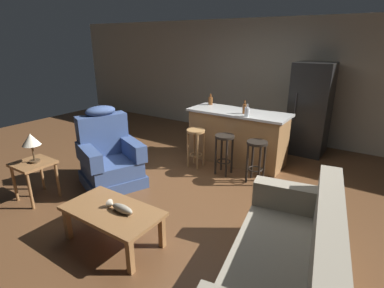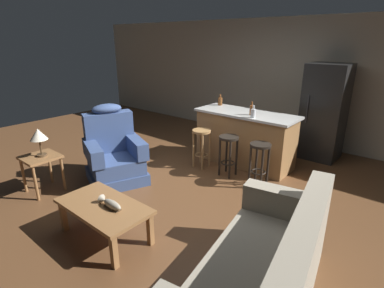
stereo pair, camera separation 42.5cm
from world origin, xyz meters
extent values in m
plane|color=brown|center=(0.00, 0.00, 0.00)|extent=(12.00, 12.00, 0.00)
cube|color=#A89E89|center=(0.00, 3.12, 1.30)|extent=(12.00, 0.05, 2.60)
cube|color=olive|center=(-0.08, -1.58, 0.40)|extent=(1.10, 0.60, 0.04)
cube|color=olive|center=(-0.57, -1.82, 0.19)|extent=(0.06, 0.06, 0.38)
cube|color=olive|center=(0.41, -1.82, 0.19)|extent=(0.06, 0.06, 0.38)
cube|color=olive|center=(-0.57, -1.34, 0.19)|extent=(0.06, 0.06, 0.38)
cube|color=olive|center=(0.41, -1.34, 0.19)|extent=(0.06, 0.06, 0.38)
cube|color=#4C3823|center=(0.07, -1.55, 0.43)|extent=(0.22, 0.07, 0.01)
ellipsoid|color=#9E937F|center=(0.07, -1.55, 0.46)|extent=(0.28, 0.09, 0.09)
cone|color=#9E937F|center=(-0.10, -1.55, 0.46)|extent=(0.06, 0.10, 0.10)
cube|color=#9E937F|center=(1.69, -1.32, 0.31)|extent=(1.16, 2.02, 0.22)
cube|color=#9E937F|center=(2.01, -1.26, 0.68)|extent=(0.53, 1.91, 0.52)
cube|color=#9E937F|center=(1.54, -0.48, 0.56)|extent=(0.86, 0.35, 0.28)
cube|color=#384C7A|center=(-1.18, -0.60, 0.09)|extent=(1.10, 1.10, 0.18)
cube|color=#384C7A|center=(-1.18, -0.60, 0.30)|extent=(1.03, 1.00, 0.24)
cube|color=#384C7A|center=(-1.46, -0.49, 0.74)|extent=(0.51, 0.79, 0.64)
ellipsoid|color=#384C7A|center=(-1.46, -0.49, 1.12)|extent=(0.42, 0.53, 0.16)
cube|color=#384C7A|center=(-1.03, -0.30, 0.55)|extent=(0.81, 0.47, 0.26)
cube|color=#384C7A|center=(-1.29, -0.91, 0.55)|extent=(0.81, 0.47, 0.26)
cube|color=olive|center=(-1.72, -1.50, 0.54)|extent=(0.48, 0.48, 0.04)
cylinder|color=olive|center=(-1.92, -1.70, 0.26)|extent=(0.04, 0.04, 0.52)
cylinder|color=olive|center=(-1.52, -1.70, 0.26)|extent=(0.04, 0.04, 0.52)
cylinder|color=olive|center=(-1.92, -1.30, 0.26)|extent=(0.04, 0.04, 0.52)
cylinder|color=olive|center=(-1.52, -1.30, 0.26)|extent=(0.04, 0.04, 0.52)
cylinder|color=#4C3823|center=(-1.70, -1.48, 0.58)|extent=(0.14, 0.14, 0.03)
cylinder|color=#4C3823|center=(-1.70, -1.48, 0.70)|extent=(0.02, 0.02, 0.22)
cone|color=beige|center=(-1.70, -1.48, 0.89)|extent=(0.24, 0.24, 0.16)
cube|color=#9E7042|center=(0.00, 1.35, 0.45)|extent=(1.71, 0.63, 0.91)
cube|color=silver|center=(0.00, 1.35, 0.93)|extent=(1.80, 0.70, 0.04)
cylinder|color=#A87A47|center=(-0.49, 0.72, 0.66)|extent=(0.32, 0.32, 0.04)
torus|color=#A87A47|center=(-0.49, 0.72, 0.22)|extent=(0.23, 0.23, 0.02)
cylinder|color=#A87A47|center=(-0.59, 0.62, 0.32)|extent=(0.04, 0.04, 0.64)
cylinder|color=#A87A47|center=(-0.39, 0.62, 0.32)|extent=(0.04, 0.04, 0.64)
cylinder|color=#A87A47|center=(-0.59, 0.82, 0.32)|extent=(0.04, 0.04, 0.64)
cylinder|color=#A87A47|center=(-0.39, 0.82, 0.32)|extent=(0.04, 0.04, 0.64)
cylinder|color=black|center=(0.07, 0.72, 0.66)|extent=(0.32, 0.32, 0.04)
torus|color=black|center=(0.07, 0.72, 0.22)|extent=(0.23, 0.23, 0.02)
cylinder|color=black|center=(-0.03, 0.62, 0.32)|extent=(0.04, 0.04, 0.64)
cylinder|color=black|center=(0.17, 0.62, 0.32)|extent=(0.04, 0.04, 0.64)
cylinder|color=black|center=(-0.03, 0.82, 0.32)|extent=(0.04, 0.04, 0.64)
cylinder|color=black|center=(0.17, 0.82, 0.32)|extent=(0.04, 0.04, 0.64)
cylinder|color=black|center=(0.63, 0.72, 0.66)|extent=(0.32, 0.32, 0.04)
torus|color=black|center=(0.63, 0.72, 0.22)|extent=(0.23, 0.23, 0.02)
cylinder|color=black|center=(0.53, 0.62, 0.32)|extent=(0.04, 0.04, 0.64)
cylinder|color=black|center=(0.73, 0.62, 0.32)|extent=(0.04, 0.04, 0.64)
cylinder|color=black|center=(0.53, 0.82, 0.32)|extent=(0.04, 0.04, 0.64)
cylinder|color=black|center=(0.73, 0.82, 0.32)|extent=(0.04, 0.04, 0.64)
cube|color=black|center=(0.95, 2.55, 0.88)|extent=(0.70, 0.66, 1.76)
cylinder|color=#333338|center=(0.76, 2.20, 0.97)|extent=(0.02, 0.02, 0.50)
cylinder|color=brown|center=(0.16, 1.24, 1.03)|extent=(0.07, 0.07, 0.16)
cylinder|color=brown|center=(0.16, 1.24, 1.15)|extent=(0.03, 0.03, 0.07)
cylinder|color=silver|center=(0.27, 1.09, 1.02)|extent=(0.08, 0.08, 0.14)
cylinder|color=silver|center=(0.27, 1.09, 1.12)|extent=(0.03, 0.03, 0.06)
cylinder|color=brown|center=(-0.70, 1.56, 1.02)|extent=(0.08, 0.08, 0.15)
cylinder|color=brown|center=(-0.70, 1.56, 1.13)|extent=(0.03, 0.03, 0.06)
camera|label=1|loc=(2.21, -3.43, 2.16)|focal=28.00mm
camera|label=2|loc=(2.55, -3.18, 2.16)|focal=28.00mm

